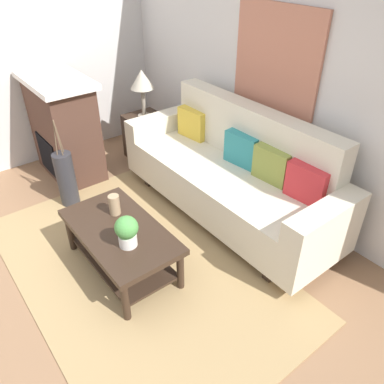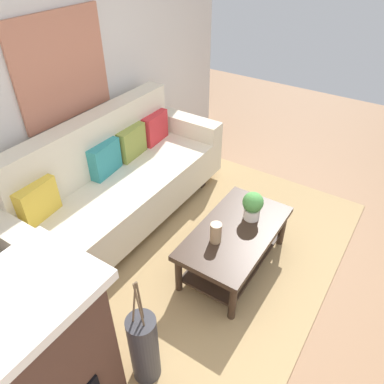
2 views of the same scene
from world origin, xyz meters
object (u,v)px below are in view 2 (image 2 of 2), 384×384
object	(u,v)px
throw_pillow_olive	(131,142)
floor_vase	(144,349)
potted_plant_tabletop	(253,205)
framed_painting	(62,68)
throw_pillow_crimson	(155,128)
coffee_table	(235,240)
throw_pillow_mustard	(37,201)
throw_pillow_teal	(105,159)
tabletop_vase	(216,233)
fireplace	(23,383)
couch	(118,184)

from	to	relation	value
throw_pillow_olive	floor_vase	xyz separation A→B (m)	(-1.53, -1.38, -0.38)
potted_plant_tabletop	framed_painting	bearing A→B (deg)	98.46
throw_pillow_crimson	floor_vase	distance (m)	2.39
coffee_table	potted_plant_tabletop	bearing A→B (deg)	-9.90
throw_pillow_mustard	throw_pillow_olive	xyz separation A→B (m)	(1.17, 0.00, 0.00)
throw_pillow_teal	potted_plant_tabletop	size ratio (longest dim) A/B	1.37
coffee_table	tabletop_vase	size ratio (longest dim) A/B	6.15
throw_pillow_teal	tabletop_vase	xyz separation A→B (m)	(-0.15, -1.33, -0.16)
throw_pillow_teal	framed_painting	world-z (taller)	framed_painting
throw_pillow_olive	floor_vase	world-z (taller)	throw_pillow_olive
throw_pillow_olive	tabletop_vase	world-z (taller)	throw_pillow_olive
fireplace	floor_vase	xyz separation A→B (m)	(0.61, -0.29, -0.29)
throw_pillow_teal	throw_pillow_mustard	bearing A→B (deg)	180.00
potted_plant_tabletop	throw_pillow_olive	bearing A→B (deg)	85.13
fireplace	couch	bearing A→B (deg)	28.89
potted_plant_tabletop	coffee_table	bearing A→B (deg)	170.10
throw_pillow_olive	framed_painting	bearing A→B (deg)	138.72
couch	coffee_table	distance (m)	1.29
throw_pillow_crimson	floor_vase	bearing A→B (deg)	-144.34
couch	potted_plant_tabletop	bearing A→B (deg)	-78.62
throw_pillow_mustard	coffee_table	world-z (taller)	throw_pillow_mustard
throw_pillow_mustard	potted_plant_tabletop	size ratio (longest dim) A/B	1.37
potted_plant_tabletop	fireplace	xyz separation A→B (m)	(-2.02, 0.35, 0.02)
framed_painting	throw_pillow_crimson	bearing A→B (deg)	-23.70
framed_painting	fireplace	bearing A→B (deg)	-140.76
framed_painting	throw_pillow_olive	bearing A→B (deg)	-41.28
coffee_table	framed_painting	bearing A→B (deg)	91.66
tabletop_vase	fireplace	bearing A→B (deg)	171.69
throw_pillow_teal	coffee_table	distance (m)	1.45
throw_pillow_mustard	tabletop_vase	bearing A→B (deg)	-64.86
couch	throw_pillow_teal	bearing A→B (deg)	90.00
throw_pillow_teal	tabletop_vase	size ratio (longest dim) A/B	2.01
throw_pillow_crimson	couch	bearing A→B (deg)	-170.91
throw_pillow_olive	potted_plant_tabletop	distance (m)	1.45
couch	framed_painting	distance (m)	1.16
throw_pillow_crimson	framed_painting	xyz separation A→B (m)	(-0.78, 0.34, 0.81)
tabletop_vase	fireplace	distance (m)	1.62
floor_vase	throw_pillow_mustard	bearing A→B (deg)	75.11
couch	throw_pillow_mustard	bearing A→B (deg)	170.91
throw_pillow_mustard	fireplace	size ratio (longest dim) A/B	0.31
throw_pillow_olive	fireplace	size ratio (longest dim) A/B	0.31
throw_pillow_teal	fireplace	distance (m)	2.07
tabletop_vase	potted_plant_tabletop	bearing A→B (deg)	-15.45
throw_pillow_teal	throw_pillow_crimson	world-z (taller)	same
throw_pillow_crimson	coffee_table	bearing A→B (deg)	-117.33
throw_pillow_mustard	coffee_table	xyz separation A→B (m)	(0.83, -1.41, -0.37)
coffee_table	fireplace	world-z (taller)	fireplace
potted_plant_tabletop	fireplace	bearing A→B (deg)	170.17
coffee_table	fireplace	distance (m)	1.85
throw_pillow_teal	potted_plant_tabletop	xyz separation A→B (m)	(0.27, -1.44, -0.11)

